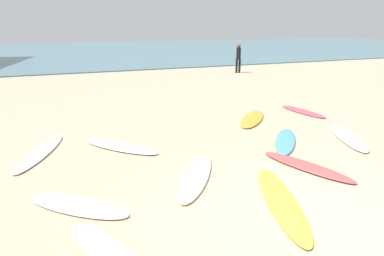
% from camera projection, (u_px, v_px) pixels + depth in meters
% --- Properties ---
extents(ground_plane, '(120.00, 120.00, 0.00)m').
position_uv_depth(ground_plane, '(340.00, 224.00, 5.02)').
color(ground_plane, tan).
extents(ocean_water, '(120.00, 40.00, 0.08)m').
position_uv_depth(ocean_water, '(89.00, 51.00, 39.34)').
color(ocean_water, slate).
rests_on(ocean_water, ground_plane).
extents(surfboard_0, '(1.82, 1.72, 0.07)m').
position_uv_depth(surfboard_0, '(77.00, 205.00, 5.49)').
color(surfboard_0, white).
rests_on(surfboard_0, ground_plane).
extents(surfboard_1, '(1.13, 2.17, 0.08)m').
position_uv_depth(surfboard_1, '(306.00, 166.00, 7.00)').
color(surfboard_1, '#D34F4D').
rests_on(surfboard_1, ground_plane).
extents(surfboard_2, '(1.57, 2.35, 0.08)m').
position_uv_depth(surfboard_2, '(348.00, 137.00, 8.85)').
color(surfboard_2, white).
rests_on(surfboard_2, ground_plane).
extents(surfboard_3, '(1.38, 2.56, 0.07)m').
position_uv_depth(surfboard_3, '(40.00, 152.00, 7.81)').
color(surfboard_3, silver).
rests_on(surfboard_3, ground_plane).
extents(surfboard_4, '(1.93, 2.03, 0.08)m').
position_uv_depth(surfboard_4, '(252.00, 119.00, 10.57)').
color(surfboard_4, gold).
rests_on(surfboard_4, ground_plane).
extents(surfboard_5, '(1.41, 2.60, 0.07)m').
position_uv_depth(surfboard_5, '(281.00, 201.00, 5.63)').
color(surfboard_5, yellow).
rests_on(surfboard_5, ground_plane).
extents(surfboard_6, '(1.70, 2.21, 0.08)m').
position_uv_depth(surfboard_6, '(196.00, 176.00, 6.57)').
color(surfboard_6, white).
rests_on(surfboard_6, ground_plane).
extents(surfboard_7, '(1.76, 1.96, 0.08)m').
position_uv_depth(surfboard_7, '(285.00, 141.00, 8.56)').
color(surfboard_7, '#519BE3').
rests_on(surfboard_7, ground_plane).
extents(surfboard_8, '(1.81, 1.97, 0.08)m').
position_uv_depth(surfboard_8, '(121.00, 147.00, 8.13)').
color(surfboard_8, white).
rests_on(surfboard_8, ground_plane).
extents(surfboard_9, '(0.66, 2.00, 0.07)m').
position_uv_depth(surfboard_9, '(303.00, 111.00, 11.51)').
color(surfboard_9, '#E14D5D').
rests_on(surfboard_9, ground_plane).
extents(beachgoer_near, '(0.34, 0.33, 1.82)m').
position_uv_depth(beachgoer_near, '(238.00, 57.00, 20.88)').
color(beachgoer_near, black).
rests_on(beachgoer_near, ground_plane).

